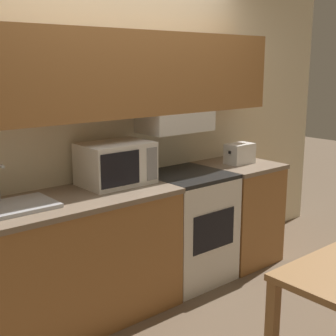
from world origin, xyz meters
name	(u,v)px	position (x,y,z in m)	size (l,w,h in m)	color
ground_plane	(120,280)	(0.00, 0.00, 0.00)	(16.00, 16.00, 0.00)	brown
wall_back	(122,105)	(0.01, -0.06, 1.47)	(5.17, 0.38, 2.55)	beige
lower_counter_main	(70,261)	(-0.62, -0.32, 0.45)	(1.55, 0.66, 0.91)	#A36B38
lower_counter_right_stub	(237,211)	(1.09, -0.32, 0.45)	(0.61, 0.66, 0.91)	#A36B38
stove_range	(187,226)	(0.47, -0.31, 0.45)	(0.63, 0.63, 0.91)	white
microwave	(116,163)	(-0.16, -0.22, 1.06)	(0.52, 0.37, 0.31)	white
toaster	(240,153)	(1.09, -0.33, 1.00)	(0.26, 0.16, 0.18)	white
sink_basin	(7,207)	(-1.02, -0.32, 0.92)	(0.58, 0.35, 0.28)	#B7BABF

